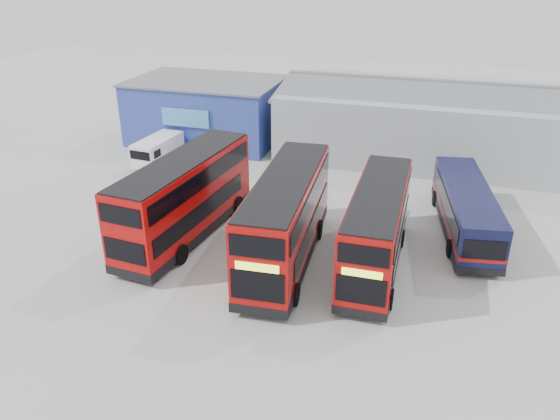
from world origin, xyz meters
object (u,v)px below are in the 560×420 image
at_px(maintenance_shed, 480,125).
at_px(double_decker_left, 185,199).
at_px(single_decker_blue, 465,211).
at_px(double_decker_right, 377,230).
at_px(panel_van, 158,150).
at_px(double_decker_centre, 286,220).
at_px(office_block, 207,110).

xyz_separation_m(maintenance_shed, double_decker_left, (-15.90, -18.76, -0.28)).
bearing_deg(single_decker_blue, double_decker_right, 40.88).
bearing_deg(panel_van, double_decker_right, -25.30).
bearing_deg(maintenance_shed, single_decker_blue, -93.78).
bearing_deg(double_decker_right, single_decker_blue, 49.53).
bearing_deg(panel_van, maintenance_shed, 25.18).
bearing_deg(double_decker_centre, double_decker_left, 167.20).
height_order(double_decker_left, double_decker_right, double_decker_left).
distance_m(maintenance_shed, double_decker_right, 19.71).
xyz_separation_m(office_block, single_decker_blue, (21.09, -11.73, -1.19)).
relative_size(office_block, double_decker_centre, 1.09).
xyz_separation_m(maintenance_shed, double_decker_right, (-5.27, -18.99, -0.47)).
xyz_separation_m(office_block, maintenance_shed, (22.00, 2.01, 0.02)).
xyz_separation_m(double_decker_left, panel_van, (-7.26, 10.04, -1.19)).
xyz_separation_m(double_decker_centre, double_decker_right, (4.52, 0.73, -0.21)).
bearing_deg(maintenance_shed, double_decker_centre, -116.42).
bearing_deg(panel_van, double_decker_centre, -34.88).
distance_m(double_decker_left, single_decker_blue, 15.84).
height_order(maintenance_shed, double_decker_left, maintenance_shed).
xyz_separation_m(single_decker_blue, panel_van, (-22.26, 5.02, -0.26)).
relative_size(office_block, panel_van, 2.58).
xyz_separation_m(double_decker_right, panel_van, (-17.89, 10.27, -1.00)).
height_order(office_block, single_decker_blue, office_block).
distance_m(double_decker_centre, double_decker_right, 4.59).
distance_m(double_decker_left, double_decker_centre, 6.18).
bearing_deg(single_decker_blue, double_decker_left, 9.11).
height_order(double_decker_centre, single_decker_blue, double_decker_centre).
xyz_separation_m(office_block, double_decker_right, (16.73, -16.98, -0.45)).
relative_size(double_decker_right, panel_van, 2.13).
bearing_deg(double_decker_right, double_decker_left, 178.01).
distance_m(double_decker_centre, panel_van, 17.36).
bearing_deg(maintenance_shed, double_decker_right, -105.51).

